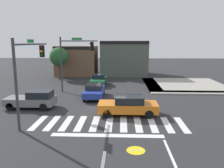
# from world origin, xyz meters

# --- Properties ---
(ground_plane) EXTENTS (120.00, 120.00, 0.00)m
(ground_plane) POSITION_xyz_m (0.00, 0.00, 0.00)
(ground_plane) COLOR #2B2B2D
(crosswalk_near) EXTENTS (10.36, 3.03, 0.01)m
(crosswalk_near) POSITION_xyz_m (0.00, -4.50, 0.00)
(crosswalk_near) COLOR silver
(crosswalk_near) RESTS_ON ground_plane
(bike_detector_marking) EXTENTS (0.98, 0.98, 0.01)m
(bike_detector_marking) POSITION_xyz_m (1.60, -8.34, 0.00)
(bike_detector_marking) COLOR yellow
(bike_detector_marking) RESTS_ON ground_plane
(curb_corner_northeast) EXTENTS (10.00, 10.60, 0.15)m
(curb_corner_northeast) POSITION_xyz_m (8.49, 9.42, 0.07)
(curb_corner_northeast) COLOR #9E998E
(curb_corner_northeast) RESTS_ON ground_plane
(storefront_row) EXTENTS (15.02, 6.90, 5.72)m
(storefront_row) POSITION_xyz_m (-1.89, 19.24, 2.71)
(storefront_row) COLOR brown
(storefront_row) RESTS_ON ground_plane
(traffic_signal_northwest) EXTENTS (4.11, 0.32, 6.09)m
(traffic_signal_northwest) POSITION_xyz_m (-4.38, 5.36, 4.15)
(traffic_signal_northwest) COLOR #383A3D
(traffic_signal_northwest) RESTS_ON ground_plane
(traffic_signal_southwest) EXTENTS (0.32, 6.01, 5.77)m
(traffic_signal_southwest) POSITION_xyz_m (-5.62, -3.78, 4.06)
(traffic_signal_southwest) COLOR #383A3D
(traffic_signal_southwest) RESTS_ON ground_plane
(car_orange) EXTENTS (4.52, 1.90, 1.50)m
(car_orange) POSITION_xyz_m (1.35, -2.49, 0.75)
(car_orange) COLOR orange
(car_orange) RESTS_ON ground_plane
(car_blue) EXTENTS (1.81, 4.39, 1.38)m
(car_blue) POSITION_xyz_m (-1.90, 2.82, 0.72)
(car_blue) COLOR #23389E
(car_blue) RESTS_ON ground_plane
(car_gray) EXTENTS (4.11, 1.81, 1.50)m
(car_gray) POSITION_xyz_m (-6.66, -1.01, 0.75)
(car_gray) COLOR slate
(car_gray) RESTS_ON ground_plane
(car_green) EXTENTS (1.82, 4.27, 1.40)m
(car_green) POSITION_xyz_m (-2.18, 9.63, 0.70)
(car_green) COLOR #1E6638
(car_green) RESTS_ON ground_plane
(roadside_tree) EXTENTS (2.75, 2.75, 4.78)m
(roadside_tree) POSITION_xyz_m (-8.50, 14.00, 3.37)
(roadside_tree) COLOR #4C3823
(roadside_tree) RESTS_ON ground_plane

